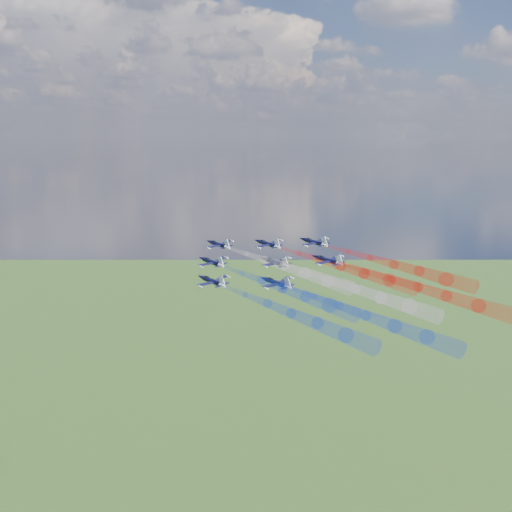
# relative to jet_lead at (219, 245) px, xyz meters

# --- Properties ---
(jet_lead) EXTENTS (14.17, 14.37, 5.07)m
(jet_lead) POSITION_rel_jet_lead_xyz_m (0.00, 0.00, 0.00)
(jet_lead) COLOR black
(trail_lead) EXTENTS (33.89, 34.44, 7.71)m
(trail_lead) POSITION_rel_jet_lead_xyz_m (18.98, -19.11, -2.16)
(trail_lead) COLOR white
(jet_inner_left) EXTENTS (14.17, 14.37, 5.07)m
(jet_inner_left) POSITION_rel_jet_lead_xyz_m (-0.15, -14.48, -2.19)
(jet_inner_left) COLOR black
(trail_inner_left) EXTENTS (33.89, 34.44, 7.71)m
(trail_inner_left) POSITION_rel_jet_lead_xyz_m (18.82, -33.59, -4.35)
(trail_inner_left) COLOR blue
(jet_inner_right) EXTENTS (14.17, 14.37, 5.07)m
(jet_inner_right) POSITION_rel_jet_lead_xyz_m (14.21, -2.51, 0.75)
(jet_inner_right) COLOR black
(trail_inner_right) EXTENTS (33.89, 34.44, 7.71)m
(trail_inner_right) POSITION_rel_jet_lead_xyz_m (33.19, -21.62, -1.42)
(trail_inner_right) COLOR red
(jet_outer_left) EXTENTS (14.17, 14.37, 5.07)m
(jet_outer_left) POSITION_rel_jet_lead_xyz_m (1.87, -30.41, -3.65)
(jet_outer_left) COLOR black
(trail_outer_left) EXTENTS (33.89, 34.44, 7.71)m
(trail_outer_left) POSITION_rel_jet_lead_xyz_m (20.85, -49.52, -5.81)
(trail_outer_left) COLOR blue
(jet_center_third) EXTENTS (14.17, 14.37, 5.07)m
(jet_center_third) POSITION_rel_jet_lead_xyz_m (16.57, -16.04, -1.73)
(jet_center_third) COLOR black
(trail_center_third) EXTENTS (33.89, 34.44, 7.71)m
(trail_center_third) POSITION_rel_jet_lead_xyz_m (35.54, -35.15, -3.90)
(trail_center_third) COLOR white
(jet_outer_right) EXTENTS (14.17, 14.37, 5.07)m
(jet_outer_right) POSITION_rel_jet_lead_xyz_m (27.10, -3.48, 1.55)
(jet_outer_right) COLOR black
(trail_outer_right) EXTENTS (33.89, 34.44, 7.71)m
(trail_outer_right) POSITION_rel_jet_lead_xyz_m (46.08, -22.59, -0.62)
(trail_outer_right) COLOR red
(jet_rear_left) EXTENTS (14.17, 14.37, 5.07)m
(jet_rear_left) POSITION_rel_jet_lead_xyz_m (17.29, -30.74, -3.78)
(jet_rear_left) COLOR black
(trail_rear_left) EXTENTS (33.89, 34.44, 7.71)m
(trail_rear_left) POSITION_rel_jet_lead_xyz_m (36.27, -49.85, -5.94)
(trail_rear_left) COLOR blue
(jet_rear_right) EXTENTS (14.17, 14.37, 5.07)m
(jet_rear_right) POSITION_rel_jet_lead_xyz_m (30.09, -18.79, -0.53)
(jet_rear_right) COLOR black
(trail_rear_right) EXTENTS (33.89, 34.44, 7.71)m
(trail_rear_right) POSITION_rel_jet_lead_xyz_m (49.07, -37.90, -2.69)
(trail_rear_right) COLOR red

